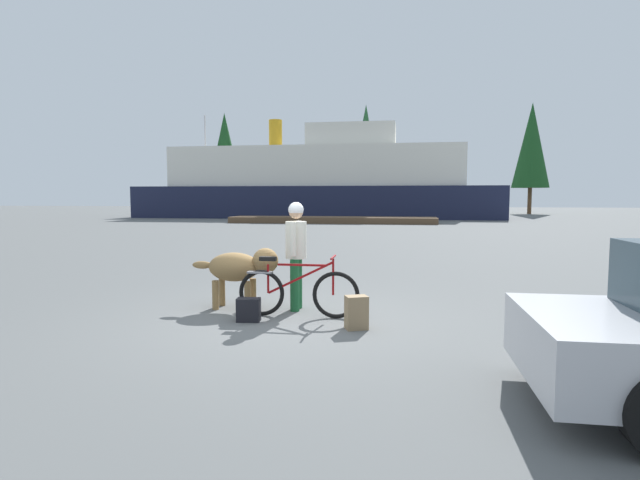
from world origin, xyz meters
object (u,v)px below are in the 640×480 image
sailboat_moored (206,211)px  ferry_boat (319,184)px  backpack (356,313)px  dog (241,267)px  handbag_pannier (249,310)px  person_cyclist (296,246)px  bicycle (297,292)px

sailboat_moored → ferry_boat: bearing=-1.1°
sailboat_moored → backpack: bearing=-65.6°
dog → backpack: 2.15m
backpack → handbag_pannier: backpack is taller
handbag_pannier → ferry_boat: 36.09m
ferry_boat → sailboat_moored: size_ratio=3.37×
handbag_pannier → ferry_boat: (-4.85, 35.66, 2.65)m
person_cyclist → ferry_boat: size_ratio=0.06×
backpack → sailboat_moored: (-16.34, 36.03, 0.29)m
dog → handbag_pannier: size_ratio=4.19×
dog → sailboat_moored: sailboat_moored is taller
sailboat_moored → bicycle: bearing=-66.5°
ferry_boat → person_cyclist: bearing=-81.3°
handbag_pannier → bicycle: bearing=30.9°
dog → handbag_pannier: (0.36, -0.79, -0.48)m
dog → ferry_boat: 35.23m
bicycle → person_cyclist: size_ratio=1.07×
dog → handbag_pannier: dog is taller
bicycle → handbag_pannier: size_ratio=5.37×
dog → person_cyclist: bearing=3.6°
backpack → handbag_pannier: bearing=173.6°
handbag_pannier → sailboat_moored: bearing=112.5°
bicycle → backpack: bearing=-30.7°
backpack → ferry_boat: ferry_boat is taller
person_cyclist → bicycle: bearing=-76.7°
dog → ferry_boat: ferry_boat is taller
bicycle → ferry_boat: ferry_boat is taller
bicycle → person_cyclist: 0.79m
person_cyclist → ferry_boat: bearing=98.7°
bicycle → person_cyclist: person_cyclist is taller
bicycle → sailboat_moored: bearing=113.5°
bicycle → sailboat_moored: (-15.44, 35.49, 0.14)m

